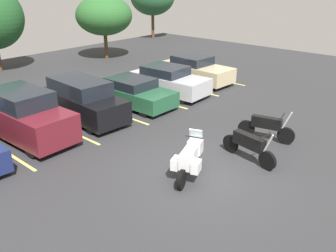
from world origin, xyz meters
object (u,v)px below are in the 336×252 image
Objects in this scene: motorcycle_touring at (190,158)px; car_champagne at (195,70)px; motorcycle_third at (267,127)px; car_maroon at (26,116)px; car_silver at (168,81)px; car_black at (83,100)px; motorcycle_second at (249,145)px; car_green at (134,92)px.

car_champagne is at bearing 36.85° from motorcycle_touring.
motorcycle_third is 0.51× the size of car_maroon.
car_champagne is (2.93, 0.39, 0.00)m from car_silver.
car_silver is at bearing -1.51° from car_maroon.
car_maroon is 2.80m from car_black.
motorcycle_third is 0.47× the size of car_black.
motorcycle_touring is 4.19m from motorcycle_third.
car_black is at bearing -179.98° from car_champagne.
motorcycle_second is 8.57m from car_maroon.
motorcycle_touring is 0.88× the size of motorcycle_second.
car_maroon is 0.94× the size of car_champagne.
car_green is at bearing -7.29° from car_black.
motorcycle_third is 7.15m from car_silver.
car_green is at bearing 179.38° from car_silver.
car_green is 0.94× the size of car_silver.
car_black is (0.78, 6.75, 0.24)m from motorcycle_touring.
car_maroon reaches higher than motorcycle_third.
car_black is at bearing 3.47° from car_maroon.
motorcycle_third is (4.16, -0.52, -0.09)m from motorcycle_touring.
car_silver is (6.08, 6.36, 0.10)m from motorcycle_touring.
car_silver is (3.89, 7.24, 0.16)m from motorcycle_second.
car_champagne reaches higher than car_silver.
car_champagne is (6.81, 7.63, 0.17)m from motorcycle_second.
car_silver is (2.52, -0.03, 0.08)m from car_green.
motorcycle_second is 7.40m from car_green.
motorcycle_touring is 11.25m from car_champagne.
car_champagne reaches higher than car_green.
car_green is (2.78, -0.36, -0.22)m from car_black.
car_maroon is at bearing 178.09° from car_green.
motorcycle_touring is 0.92× the size of motorcycle_third.
car_silver is at bearing 46.31° from motorcycle_touring.
motorcycle_touring is 8.80m from car_silver.
car_black reaches higher than motorcycle_touring.
motorcycle_touring is 2.36m from motorcycle_second.
car_black reaches higher than motorcycle_second.
motorcycle_third is 0.51× the size of car_green.
car_green is at bearing 94.96° from motorcycle_third.
car_maroon is at bearing -176.53° from car_black.
motorcycle_third is at bearing -105.57° from car_silver.
car_silver is (8.09, -0.21, -0.22)m from car_maroon.
car_silver is 2.95m from car_champagne.
motorcycle_third is at bearing -85.04° from car_green.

